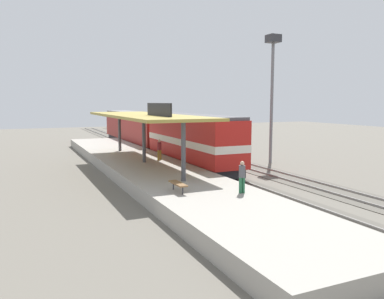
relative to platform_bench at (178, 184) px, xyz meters
name	(u,v)px	position (x,y,z in m)	size (l,w,h in m)	color
ground_plane	(217,168)	(8.00, 10.54, -1.34)	(120.00, 120.00, 0.00)	#666056
track_near	(197,169)	(6.00, 10.54, -1.31)	(3.20, 110.00, 0.16)	#565249
track_far	(243,165)	(10.60, 10.54, -1.31)	(3.20, 110.00, 0.16)	#565249
platform	(144,168)	(1.40, 10.54, -0.89)	(6.00, 44.00, 0.90)	#9E998E
station_canopy	(144,117)	(1.40, 10.44, 3.19)	(5.20, 18.00, 4.70)	#47474C
platform_bench	(178,184)	(0.00, 0.00, 0.00)	(0.44, 1.70, 0.50)	#333338
locomotive	(191,140)	(6.00, 11.63, 1.07)	(2.93, 14.43, 4.44)	#28282D
passenger_carriage_single	(134,128)	(6.00, 29.63, 0.97)	(2.90, 20.00, 4.24)	#28282D
light_mast	(272,72)	(13.80, 10.92, 7.05)	(1.10, 1.10, 11.70)	slate
person_waiting	(159,149)	(2.90, 11.15, 0.51)	(0.34, 0.34, 1.71)	olive
person_walking	(242,175)	(2.99, -1.61, 0.51)	(0.34, 0.34, 1.71)	#23603D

